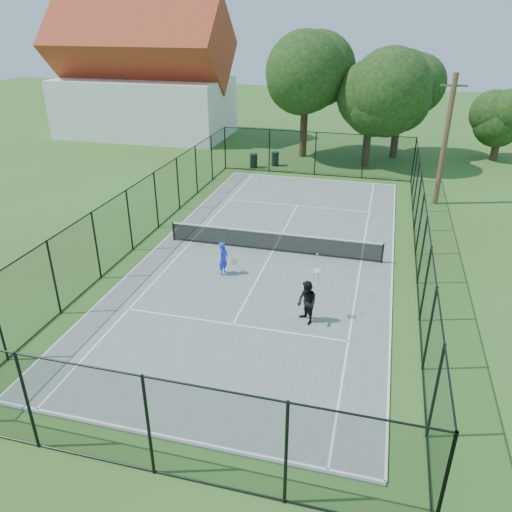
% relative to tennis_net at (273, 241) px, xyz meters
% --- Properties ---
extents(ground, '(120.00, 120.00, 0.00)m').
position_rel_tennis_net_xyz_m(ground, '(0.00, 0.00, -0.58)').
color(ground, '#37551D').
extents(tennis_court, '(11.00, 24.00, 0.06)m').
position_rel_tennis_net_xyz_m(tennis_court, '(0.00, 0.00, -0.55)').
color(tennis_court, slate).
rests_on(tennis_court, ground).
extents(tennis_net, '(10.08, 0.08, 0.95)m').
position_rel_tennis_net_xyz_m(tennis_net, '(0.00, 0.00, 0.00)').
color(tennis_net, black).
rests_on(tennis_net, tennis_court).
extents(fence, '(13.10, 26.10, 3.00)m').
position_rel_tennis_net_xyz_m(fence, '(0.00, 0.00, 0.92)').
color(fence, black).
rests_on(fence, ground).
extents(tree_near_left, '(6.67, 6.67, 8.70)m').
position_rel_tennis_net_xyz_m(tree_near_left, '(-1.68, 17.91, 4.77)').
color(tree_near_left, '#332114').
rests_on(tree_near_left, ground).
extents(tree_near_mid, '(5.85, 5.85, 7.65)m').
position_rel_tennis_net_xyz_m(tree_near_mid, '(3.25, 16.28, 4.13)').
color(tree_near_mid, '#332114').
rests_on(tree_near_mid, ground).
extents(tree_near_right, '(5.46, 5.46, 7.53)m').
position_rel_tennis_net_xyz_m(tree_near_right, '(5.24, 19.35, 4.20)').
color(tree_near_right, '#332114').
rests_on(tree_near_right, ground).
extents(tree_far_right, '(3.76, 3.76, 4.97)m').
position_rel_tennis_net_xyz_m(tree_far_right, '(12.73, 20.44, 2.49)').
color(tree_far_right, '#332114').
rests_on(tree_far_right, ground).
extents(building, '(15.30, 8.15, 11.87)m').
position_rel_tennis_net_xyz_m(building, '(-17.00, 22.00, 4.35)').
color(building, silver).
rests_on(building, ground).
extents(trash_bin_left, '(0.58, 0.58, 1.00)m').
position_rel_tennis_net_xyz_m(trash_bin_left, '(-4.59, 13.77, -0.07)').
color(trash_bin_left, black).
rests_on(trash_bin_left, ground).
extents(trash_bin_right, '(0.58, 0.58, 1.00)m').
position_rel_tennis_net_xyz_m(trash_bin_right, '(-3.19, 14.66, -0.07)').
color(trash_bin_right, black).
rests_on(trash_bin_right, ground).
extents(utility_pole, '(1.40, 0.30, 7.34)m').
position_rel_tennis_net_xyz_m(utility_pole, '(7.81, 9.00, 3.15)').
color(utility_pole, '#4C3823').
rests_on(utility_pole, ground).
extents(player_blue, '(0.81, 0.59, 1.46)m').
position_rel_tennis_net_xyz_m(player_blue, '(-1.53, -2.75, 0.21)').
color(player_blue, '#1C38F2').
rests_on(player_blue, tennis_court).
extents(player_black, '(0.99, 1.00, 2.57)m').
position_rel_tennis_net_xyz_m(player_black, '(2.51, -5.57, 0.30)').
color(player_black, black).
rests_on(player_black, tennis_court).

